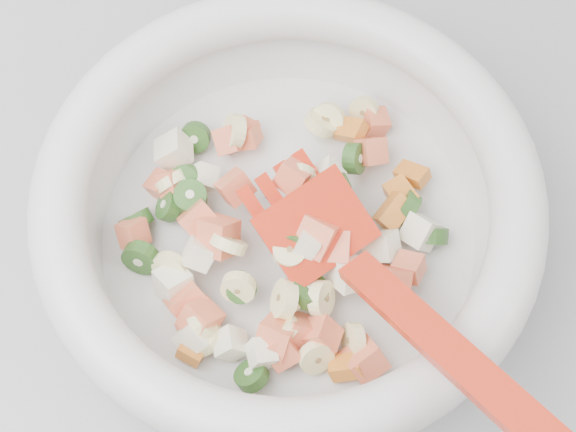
# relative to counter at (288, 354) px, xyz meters

# --- Properties ---
(counter) EXTENTS (2.00, 0.60, 0.90)m
(counter) POSITION_rel_counter_xyz_m (0.00, 0.00, 0.00)
(counter) COLOR #97979C
(counter) RESTS_ON ground
(mixing_bowl) EXTENTS (0.39, 0.37, 0.16)m
(mixing_bowl) POSITION_rel_counter_xyz_m (0.01, -0.05, 0.50)
(mixing_bowl) COLOR silver
(mixing_bowl) RESTS_ON counter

